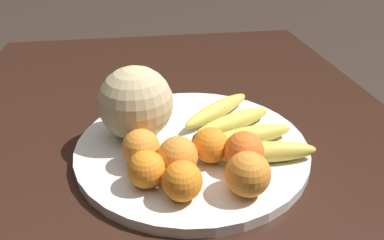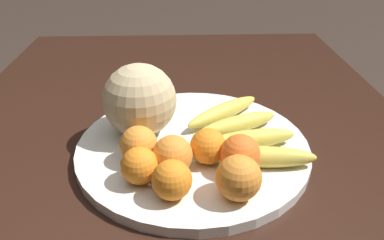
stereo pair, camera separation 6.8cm
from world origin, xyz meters
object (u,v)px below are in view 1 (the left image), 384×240
Objects in this scene: melon at (136,103)px; orange_back_left at (211,145)px; orange_back_right at (244,151)px; kitchen_table at (178,175)px; orange_front_left at (248,174)px; orange_side_extra at (146,169)px; orange_mid_center at (182,181)px; orange_top_small at (141,148)px; fruit_bowl at (192,146)px; orange_front_right at (178,156)px; banana_bunch at (240,130)px.

orange_back_left is (-0.10, -0.12, -0.04)m from melon.
orange_back_right is at bearing -118.91° from orange_back_left.
melon is (0.00, 0.08, 0.18)m from kitchen_table.
orange_front_left is 1.06× the size of orange_back_right.
orange_side_extra is at bearing -176.34° from melon.
orange_front_left is at bearing -92.30° from orange_mid_center.
orange_top_small is (-0.10, -0.00, -0.04)m from melon.
orange_front_right is at bearing 156.84° from fruit_bowl.
orange_top_small is at bearing 59.40° from orange_front_right.
melon is 2.24× the size of orange_back_left.
orange_back_right is at bearing -118.66° from banana_bunch.
orange_top_small is at bearing 31.19° from orange_mid_center.
orange_back_left is (-0.10, -0.05, 0.14)m from kitchen_table.
banana_bunch is at bearing -109.11° from kitchen_table.
orange_back_left is 0.96× the size of orange_top_small.
orange_front_left is (-0.15, -0.06, 0.04)m from fruit_bowl.
orange_side_extra is at bearing -173.82° from orange_top_small.
orange_back_left is at bearing -155.15° from banana_bunch.
fruit_bowl is 7.15× the size of orange_side_extra.
orange_front_left reaches higher than orange_back_right.
orange_back_right reaches higher than kitchen_table.
orange_side_extra reaches higher than banana_bunch.
orange_back_left is at bearing 61.09° from orange_back_right.
fruit_bowl is 6.51× the size of orange_back_right.
orange_front_left is at bearing -122.31° from orange_top_small.
orange_back_right is at bearing -143.25° from kitchen_table.
melon is at bearing 49.60° from orange_back_left.
orange_side_extra is at bearing 113.89° from orange_back_left.
orange_mid_center is 0.13m from orange_back_right.
orange_back_right is (-0.09, -0.07, 0.04)m from fruit_bowl.
orange_top_small is (0.03, 0.06, -0.00)m from orange_front_right.
orange_front_right is (0.07, 0.10, -0.00)m from orange_front_left.
orange_side_extra is (-0.11, 0.18, 0.01)m from banana_bunch.
fruit_bowl is at bearing 165.11° from banana_bunch.
orange_mid_center is at bearing -162.22° from melon.
kitchen_table is at bearing 143.86° from banana_bunch.
kitchen_table is 0.11m from fruit_bowl.
melon is at bearing 39.46° from orange_front_left.
melon is 0.17m from orange_back_left.
orange_mid_center is at bearing -147.95° from banana_bunch.
orange_back_right is (-0.00, -0.11, 0.00)m from orange_front_right.
orange_top_small is at bearing 57.69° from orange_front_left.
orange_mid_center is 0.93× the size of orange_back_right.
orange_back_left is at bearing -155.52° from kitchen_table.
banana_bunch is 0.16m from orange_front_left.
melon reaches higher than orange_side_extra.
fruit_bowl is at bearing 22.48° from orange_front_left.
melon reaches higher than banana_bunch.
fruit_bowl is 0.12m from orange_back_right.
fruit_bowl is 0.12m from orange_top_small.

